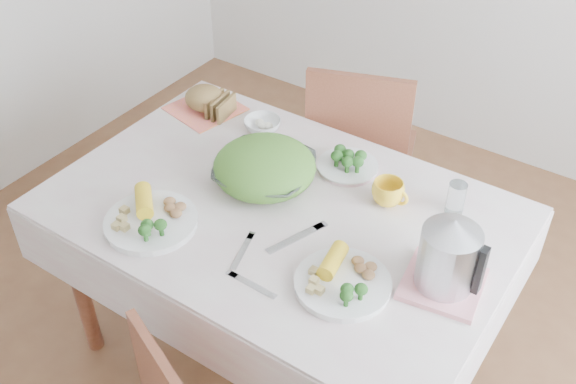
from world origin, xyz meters
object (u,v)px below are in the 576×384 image
Objects in this scene: dining_table at (280,288)px; yellow_mug at (388,193)px; salad_bowl at (265,173)px; electric_kettle at (448,256)px; chair_far at (361,155)px; dinner_plate_right at (343,284)px; dinner_plate_left at (151,223)px.

yellow_mug reaches higher than dining_table.
salad_bowl is 0.72m from electric_kettle.
yellow_mug is 0.46× the size of electric_kettle.
chair_far is 1.15m from electric_kettle.
salad_bowl is 0.54m from dinner_plate_right.
chair_far reaches higher than salad_bowl.
dining_table is at bearing 151.43° from dinner_plate_right.
yellow_mug is (0.39, -0.56, 0.34)m from chair_far.
chair_far is 3.22× the size of dinner_plate_left.
chair_far is at bearing 117.62° from electric_kettle.
dinner_plate_right is 2.62× the size of yellow_mug.
dinner_plate_left is at bearing -175.68° from electric_kettle.
yellow_mug is (0.28, 0.22, 0.43)m from dining_table.
dinner_plate_left is (-0.18, -1.08, 0.31)m from chair_far.
dinner_plate_left is 2.78× the size of yellow_mug.
chair_far is 2.92× the size of salad_bowl.
dinner_plate_left is at bearing -133.24° from dining_table.
chair_far is 4.10× the size of electric_kettle.
dinner_plate_right reaches higher than dining_table.
chair_far is at bearing 89.21° from salad_bowl.
dinner_plate_right is at bearing -28.57° from dining_table.
electric_kettle reaches higher than yellow_mug.
dinner_plate_left is at bearing -137.48° from yellow_mug.
chair_far reaches higher than dinner_plate_right.
dinner_plate_left is at bearing -113.75° from salad_bowl.
dinner_plate_right is 1.20× the size of electric_kettle.
chair_far is at bearing 80.64° from dinner_plate_left.
dinner_plate_left is at bearing 61.06° from chair_far.
yellow_mug reaches higher than salad_bowl.
dinner_plate_left is 0.77m from yellow_mug.
electric_kettle reaches higher than dinner_plate_right.
dinner_plate_left is at bearing -170.08° from dinner_plate_right.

